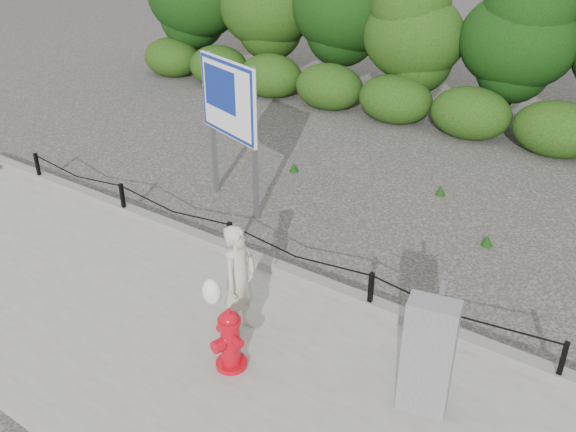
# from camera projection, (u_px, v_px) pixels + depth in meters

# --- Properties ---
(ground) EXTENTS (90.00, 90.00, 0.00)m
(ground) POSITION_uv_depth(u_px,v_px,m) (231.00, 260.00, 9.77)
(ground) COLOR #2D2B28
(ground) RESTS_ON ground
(sidewalk) EXTENTS (14.00, 4.00, 0.08)m
(sidewalk) POSITION_uv_depth(u_px,v_px,m) (137.00, 320.00, 8.30)
(sidewalk) COLOR gray
(sidewalk) RESTS_ON ground
(curb) EXTENTS (14.00, 0.22, 0.14)m
(curb) POSITION_uv_depth(u_px,v_px,m) (233.00, 250.00, 9.74)
(curb) COLOR slate
(curb) RESTS_ON sidewalk
(chain_barrier) EXTENTS (10.06, 0.06, 0.60)m
(chain_barrier) POSITION_uv_depth(u_px,v_px,m) (230.00, 235.00, 9.56)
(chain_barrier) COLOR black
(chain_barrier) RESTS_ON sidewalk
(treeline) EXTENTS (20.47, 3.72, 4.68)m
(treeline) POSITION_uv_depth(u_px,v_px,m) (461.00, 18.00, 15.04)
(treeline) COLOR black
(treeline) RESTS_ON ground
(fire_hydrant) EXTENTS (0.48, 0.49, 0.83)m
(fire_hydrant) POSITION_uv_depth(u_px,v_px,m) (230.00, 340.00, 7.26)
(fire_hydrant) COLOR red
(fire_hydrant) RESTS_ON sidewalk
(pedestrian) EXTENTS (0.70, 0.59, 1.55)m
(pedestrian) POSITION_uv_depth(u_px,v_px,m) (238.00, 282.00, 7.71)
(pedestrian) COLOR beige
(pedestrian) RESTS_ON sidewalk
(utility_cabinet) EXTENTS (0.59, 0.44, 1.56)m
(utility_cabinet) POSITION_uv_depth(u_px,v_px,m) (428.00, 356.00, 6.53)
(utility_cabinet) COLOR gray
(utility_cabinet) RESTS_ON sidewalk
(advertising_sign) EXTENTS (1.64, 0.63, 2.73)m
(advertising_sign) POSITION_uv_depth(u_px,v_px,m) (229.00, 105.00, 10.66)
(advertising_sign) COLOR slate
(advertising_sign) RESTS_ON ground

